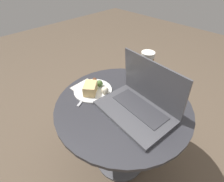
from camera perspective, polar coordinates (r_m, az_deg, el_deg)
name	(u,v)px	position (r m, az deg, el deg)	size (l,w,h in m)	color
ground_plane	(120,158)	(1.33, 2.69, -21.10)	(6.00, 6.00, 0.00)	brown
table	(122,119)	(1.00, 3.40, -9.09)	(0.71, 0.71, 0.53)	#515156
napkin	(89,90)	(1.01, -7.38, 0.35)	(0.20, 0.14, 0.00)	silver
laptop	(140,102)	(0.86, 9.22, -3.67)	(0.38, 0.27, 0.25)	#47474C
beer_glass	(145,72)	(0.95, 10.83, 6.02)	(0.07, 0.07, 0.24)	brown
snack_plate	(93,89)	(0.98, -6.12, 0.68)	(0.22, 0.22, 0.06)	silver
fork	(87,94)	(0.98, -8.09, -1.06)	(0.09, 0.17, 0.00)	#B2B2B7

